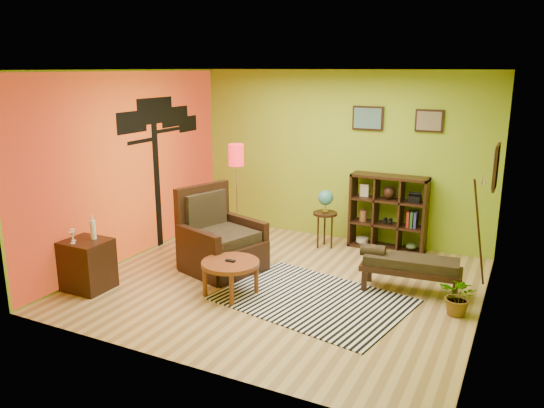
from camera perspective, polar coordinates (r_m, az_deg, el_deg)
The scene contains 11 objects.
ground at distance 7.24m, azimuth 1.02°, elevation -8.53°, with size 5.00×5.00×0.00m, color tan.
room_shell at distance 6.79m, azimuth 0.43°, elevation 5.77°, with size 5.04×4.54×2.82m.
zebra_rug at distance 6.77m, azimuth 4.43°, elevation -10.20°, with size 2.24×1.61×0.01m, color white.
coffee_table at distance 6.77m, azimuth -4.49°, elevation -6.68°, with size 0.74×0.74×0.47m.
armchair at distance 7.67m, azimuth -5.67°, elevation -4.38°, with size 1.22×1.21×1.19m.
side_cabinet at distance 7.36m, azimuth -19.23°, elevation -6.15°, with size 0.56×0.51×0.98m.
floor_lamp at distance 8.34m, azimuth -3.85°, elevation 4.28°, with size 0.25×0.25×1.68m.
globe_table at distance 8.47m, azimuth 5.77°, elevation -0.02°, with size 0.39×0.39×0.95m.
cube_shelf at distance 8.57m, azimuth 12.46°, elevation -0.93°, with size 1.20×0.35×1.20m.
bench at distance 7.07m, azimuth 14.44°, elevation -6.32°, with size 1.31×0.56×0.59m.
potted_plant at distance 6.67m, azimuth 19.49°, elevation -9.73°, with size 0.43×0.48×0.38m, color #26661E.
Camera 1 is at (2.85, -6.02, 2.83)m, focal length 35.00 mm.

